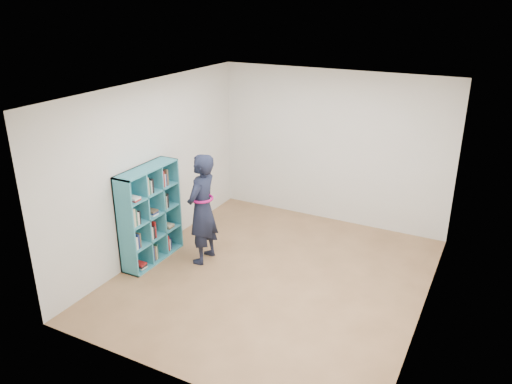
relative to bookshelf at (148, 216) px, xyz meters
The scene contains 9 objects.
floor 2.01m from the bookshelf, 10.90° to the left, with size 4.50×4.50×0.00m, color brown.
ceiling 2.68m from the bookshelf, 10.90° to the left, with size 4.50×4.50×0.00m, color white.
wall_left 0.72m from the bookshelf, 111.87° to the left, with size 0.02×4.50×2.60m, color silver.
wall_right 3.92m from the bookshelf, ahead, with size 0.02×4.50×2.60m, color silver.
wall_back 3.26m from the bookshelf, 54.55° to the left, with size 4.00×0.02×2.60m, color silver.
wall_front 2.72m from the bookshelf, 45.55° to the right, with size 4.00×0.02×2.60m, color silver.
bookshelf is the anchor object (origin of this frame).
person 0.80m from the bookshelf, 25.00° to the left, with size 0.42×0.62×1.65m.
smartphone 0.74m from the bookshelf, 35.16° to the left, with size 0.01×0.09×0.13m.
Camera 1 is at (2.57, -5.51, 3.70)m, focal length 35.00 mm.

